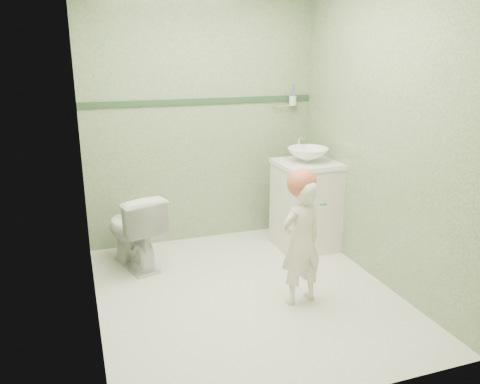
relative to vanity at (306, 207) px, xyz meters
name	(u,v)px	position (x,y,z in m)	size (l,w,h in m)	color
ground	(246,294)	(-0.84, -0.70, -0.40)	(2.50, 2.50, 0.00)	silver
room_shell	(247,141)	(-0.84, -0.70, 0.80)	(2.50, 2.54, 2.40)	gray
trim_stripe	(201,101)	(-0.84, 0.54, 0.95)	(2.20, 0.02, 0.05)	#2A472D
vanity	(306,207)	(0.00, 0.00, 0.00)	(0.52, 0.50, 0.80)	beige
counter	(307,164)	(0.00, 0.00, 0.41)	(0.54, 0.52, 0.04)	white
basin	(308,155)	(0.00, 0.00, 0.49)	(0.37, 0.37, 0.13)	white
faucet	(299,142)	(0.00, 0.19, 0.57)	(0.03, 0.13, 0.18)	silver
cup_holder	(292,101)	(0.05, 0.48, 0.93)	(0.26, 0.07, 0.21)	silver
toilet	(133,230)	(-1.58, 0.10, -0.07)	(0.37, 0.65, 0.66)	white
toddler	(301,242)	(-0.50, -0.93, 0.07)	(0.35, 0.23, 0.95)	silver
hair_cap	(302,183)	(-0.50, -0.90, 0.51)	(0.21, 0.21, 0.21)	#C15B42
teal_toothbrush	(322,204)	(-0.41, -1.04, 0.39)	(0.11, 0.14, 0.08)	#0D8D85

